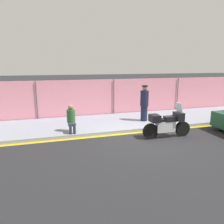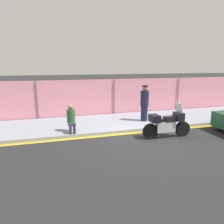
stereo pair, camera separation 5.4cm
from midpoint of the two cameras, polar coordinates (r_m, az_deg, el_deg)
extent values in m
plane|color=#262628|center=(9.34, 8.62, -6.89)|extent=(120.00, 120.00, 0.00)
cube|color=#8E93A3|center=(11.63, 3.15, -2.53)|extent=(32.34, 3.41, 0.15)
cube|color=gold|center=(10.05, 6.62, -5.42)|extent=(32.34, 0.18, 0.01)
cube|color=pink|center=(13.09, 0.54, 3.75)|extent=(30.72, 0.08, 2.20)
cylinder|color=#4C4C51|center=(12.43, -18.88, 2.62)|extent=(0.05, 0.05, 2.20)
cylinder|color=#4C4C51|center=(12.99, 0.67, 3.68)|extent=(0.05, 0.05, 2.20)
cylinder|color=#4C4C51|center=(14.87, 16.94, 4.25)|extent=(0.05, 0.05, 2.20)
cylinder|color=black|center=(9.95, 18.06, -4.19)|extent=(0.66, 0.17, 0.66)
cylinder|color=black|center=(9.25, 10.16, -5.00)|extent=(0.66, 0.17, 0.66)
cube|color=silver|center=(9.50, 13.91, -3.68)|extent=(0.83, 0.31, 0.46)
cube|color=black|center=(9.51, 15.13, -1.72)|extent=(0.53, 0.33, 0.22)
cube|color=black|center=(9.38, 13.52, -2.08)|extent=(0.61, 0.31, 0.10)
cube|color=black|center=(9.69, 17.16, -1.10)|extent=(0.34, 0.49, 0.34)
cube|color=silver|center=(9.61, 17.30, 1.10)|extent=(0.12, 0.42, 0.42)
cube|color=black|center=(9.17, 11.23, -1.65)|extent=(0.38, 0.52, 0.30)
cylinder|color=#191E38|center=(11.55, 8.53, -0.34)|extent=(0.35, 0.35, 0.79)
cylinder|color=#191E38|center=(11.41, 8.66, 3.54)|extent=(0.43, 0.43, 0.79)
sphere|color=#A37556|center=(11.34, 8.74, 6.18)|extent=(0.27, 0.27, 0.27)
cylinder|color=black|center=(11.33, 8.76, 6.75)|extent=(0.30, 0.30, 0.06)
cylinder|color=#2D3342|center=(9.43, -10.62, -4.58)|extent=(0.12, 0.12, 0.38)
cylinder|color=#2D3342|center=(9.45, -9.63, -4.51)|extent=(0.12, 0.12, 0.38)
cube|color=#2D3342|center=(9.57, -10.30, -3.12)|extent=(0.31, 0.38, 0.10)
cylinder|color=#2D6033|center=(9.68, -10.51, -0.99)|extent=(0.37, 0.37, 0.54)
sphere|color=#A37556|center=(9.60, -10.60, 1.25)|extent=(0.23, 0.23, 0.23)
camera|label=1|loc=(0.03, -89.84, 0.03)|focal=35.00mm
camera|label=2|loc=(0.03, 90.16, -0.03)|focal=35.00mm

